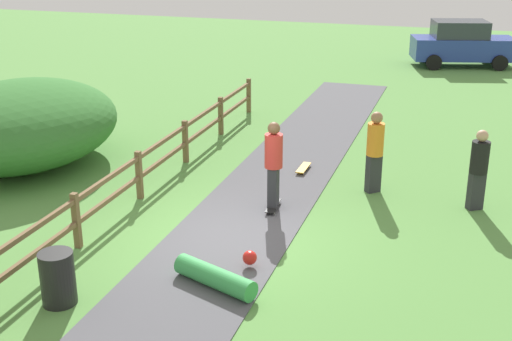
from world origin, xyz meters
The scene contains 11 objects.
ground_plane centered at (0.00, 0.00, 0.00)m, with size 60.00×60.00×0.00m, color #568E42.
asphalt_path centered at (0.00, 0.00, 0.01)m, with size 2.40×28.00×0.02m, color #515156.
wooden_fence centered at (-2.60, 0.00, 0.67)m, with size 0.12×18.12×1.10m.
bush_large centered at (-6.43, 2.50, 1.05)m, with size 4.47×5.36×2.10m, color #33702D.
trash_bin centered at (-1.80, -3.15, 0.45)m, with size 0.56×0.56×0.90m, color black.
skater_riding centered at (0.42, 1.56, 1.11)m, with size 0.41×0.81×1.93m.
skater_fallen centered at (0.45, -1.86, 0.20)m, with size 1.62×1.44×0.36m.
skateboard_loose centered at (0.45, 4.11, 0.09)m, with size 0.21×0.80×0.08m.
bystander_black centered at (4.52, 2.93, 0.98)m, with size 0.53×0.53×1.77m.
bystander_orange centered at (2.29, 3.27, 1.05)m, with size 0.54×0.54×1.89m.
parked_car_blue centered at (3.65, 18.87, 0.96)m, with size 4.50×2.80×1.92m.
Camera 1 is at (4.18, -11.40, 5.82)m, focal length 47.96 mm.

